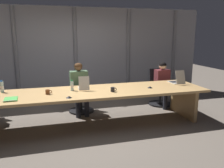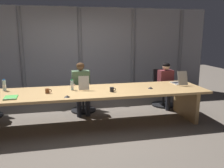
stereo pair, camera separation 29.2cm
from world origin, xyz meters
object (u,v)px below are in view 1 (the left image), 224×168
Objects in this scene: office_chair_left_mid at (81,96)px; water_bottle_primary at (72,86)px; person_left_mid at (80,85)px; coffee_mug_near at (113,89)px; office_chair_center at (159,91)px; water_bottle_secondary at (2,87)px; conference_mic_middle at (69,97)px; coffee_mug_far at (48,92)px; spiral_notepad at (11,99)px; laptop_center at (177,81)px; conference_mic_left_side at (150,87)px; person_center at (164,81)px; laptop_left_mid at (84,87)px.

water_bottle_primary is at bearing -21.34° from office_chair_left_mid.
coffee_mug_near is at bearing 26.04° from person_left_mid.
office_chair_center is 3.95× the size of water_bottle_secondary.
coffee_mug_near reaches higher than conference_mic_middle.
office_chair_left_mid is at bearing 52.57° from coffee_mug_far.
office_chair_left_mid is at bearing 37.54° from spiral_notepad.
conference_mic_left_side is at bearing 107.33° from laptop_center.
water_bottle_secondary reaches higher than coffee_mug_far.
coffee_mug_far is (0.86, -0.39, -0.06)m from water_bottle_secondary.
person_center is 3.68m from spiral_notepad.
office_chair_center reaches higher than spiral_notepad.
coffee_mug_near is 1.15× the size of conference_mic_left_side.
conference_mic_left_side is at bearing -44.46° from person_center.
laptop_left_mid is at bearing 58.98° from conference_mic_middle.
conference_mic_middle is (-0.89, -0.23, -0.03)m from coffee_mug_near.
water_bottle_primary is at bearing 172.58° from conference_mic_left_side.
laptop_left_mid is 3.08× the size of coffee_mug_far.
office_chair_left_mid is 7.72× the size of coffee_mug_near.
office_chair_left_mid is 1.74m from conference_mic_left_side.
coffee_mug_far is 2.11m from conference_mic_left_side.
person_left_mid is 5.00× the size of water_bottle_secondary.
person_left_mid is at bearing -86.19° from office_chair_center.
laptop_center is 3.51× the size of coffee_mug_far.
laptop_center is 2.61m from conference_mic_middle.
coffee_mug_far is at bearing -39.93° from office_chair_left_mid.
office_chair_left_mid is at bearing 73.82° from conference_mic_middle.
laptop_left_mid is 1.75× the size of water_bottle_primary.
laptop_center is 0.46× the size of office_chair_center.
water_bottle_primary is 0.69× the size of spiral_notepad.
laptop_left_mid reaches higher than water_bottle_secondary.
water_bottle_secondary is 1.92× the size of coffee_mug_far.
laptop_left_mid reaches higher than office_chair_center.
laptop_left_mid is 0.88× the size of laptop_center.
water_bottle_secondary is 2.18m from coffee_mug_near.
coffee_mug_far reaches higher than conference_mic_middle.
conference_mic_left_side is at bearing -8.31° from water_bottle_secondary.
water_bottle_secondary is at bearing -72.25° from office_chair_left_mid.
conference_mic_middle is at bearing -18.68° from office_chair_left_mid.
coffee_mug_far is at bearing -43.09° from person_left_mid.
water_bottle_secondary is at bearing 87.65° from laptop_left_mid.
laptop_left_mid reaches higher than conference_mic_middle.
laptop_left_mid is 1.60m from water_bottle_secondary.
laptop_left_mid is 0.62m from person_left_mid.
conference_mic_middle reaches higher than spiral_notepad.
coffee_mug_far reaches higher than conference_mic_left_side.
office_chair_left_mid is at bearing 113.32° from coffee_mug_near.
laptop_center reaches higher than laptop_left_mid.
water_bottle_secondary is at bearing -76.80° from person_left_mid.
office_chair_center is 2.57m from water_bottle_primary.
laptop_center is at bearing 18.51° from conference_mic_left_side.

